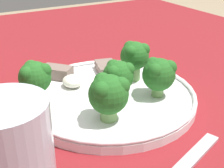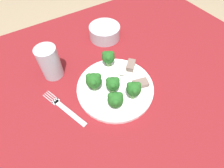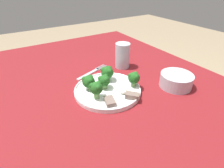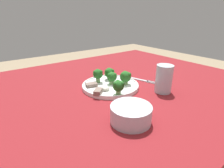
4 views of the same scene
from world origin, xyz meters
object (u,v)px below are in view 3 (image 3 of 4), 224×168
(dinner_plate, at_px, (108,90))
(fork, at_px, (92,72))
(cream_bowl, at_px, (176,81))
(drinking_glass, at_px, (122,57))

(dinner_plate, bearing_deg, fork, 173.43)
(cream_bowl, relative_size, drinking_glass, 1.08)
(cream_bowl, height_order, drinking_glass, drinking_glass)
(cream_bowl, distance_m, drinking_glass, 0.27)
(dinner_plate, distance_m, fork, 0.18)
(fork, height_order, cream_bowl, cream_bowl)
(dinner_plate, relative_size, fork, 1.42)
(dinner_plate, distance_m, drinking_glass, 0.23)
(drinking_glass, bearing_deg, cream_bowl, 17.18)
(cream_bowl, bearing_deg, drinking_glass, -162.82)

